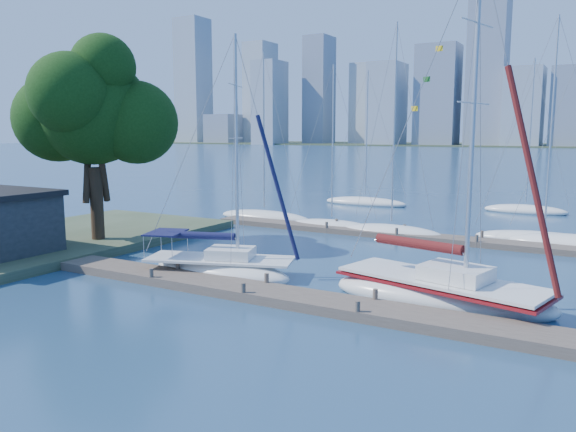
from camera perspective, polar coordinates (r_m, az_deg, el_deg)
The scene contains 13 objects.
ground at distance 23.95m, azimuth -3.33°, elevation -8.16°, with size 700.00×700.00×0.00m, color navy.
near_dock at distance 23.89m, azimuth -3.33°, elevation -7.70°, with size 26.00×2.00×0.40m, color #4A3E36.
far_dock at distance 37.37m, azimuth 12.81°, elevation -2.05°, with size 30.00×1.80×0.36m, color #4A3E36.
shore at distance 37.54m, azimuth -23.01°, elevation -2.35°, with size 12.00×22.00×0.50m, color #38472D.
tree at distance 35.24m, azimuth -19.28°, elevation 10.44°, with size 9.13×8.34×12.34m.
sailboat_navy at distance 27.20m, azimuth -6.91°, elevation -4.10°, with size 7.99×4.80×11.81m.
sailboat_maroon at distance 23.52m, azimuth 15.31°, elevation -6.06°, with size 9.39×4.91×14.20m.
bg_boat_0 at distance 44.71m, azimuth -2.42°, elevation -0.04°, with size 8.34×4.42×13.36m.
bg_boat_1 at distance 40.62m, azimuth 4.47°, elevation -0.95°, with size 6.70×3.75×11.85m.
bg_boat_2 at distance 38.37m, azimuth 10.46°, elevation -1.56°, with size 7.29×4.86×14.21m.
bg_boat_3 at distance 38.49m, azimuth 24.55°, elevation -2.18°, with size 8.47×3.16×14.09m.
bg_boat_6 at distance 54.55m, azimuth 7.86°, elevation 1.41°, with size 8.35×2.76×12.97m.
bg_boat_7 at distance 52.66m, azimuth 22.97°, elevation 0.58°, with size 7.05×3.13×13.38m.
Camera 1 is at (12.53, -19.23, 6.82)m, focal length 35.00 mm.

